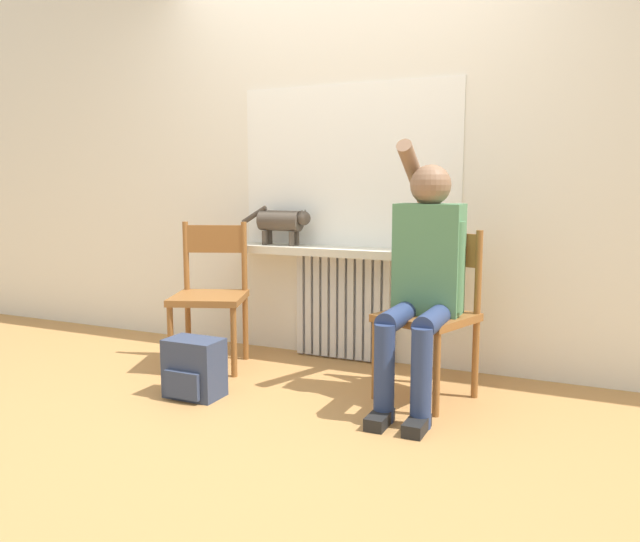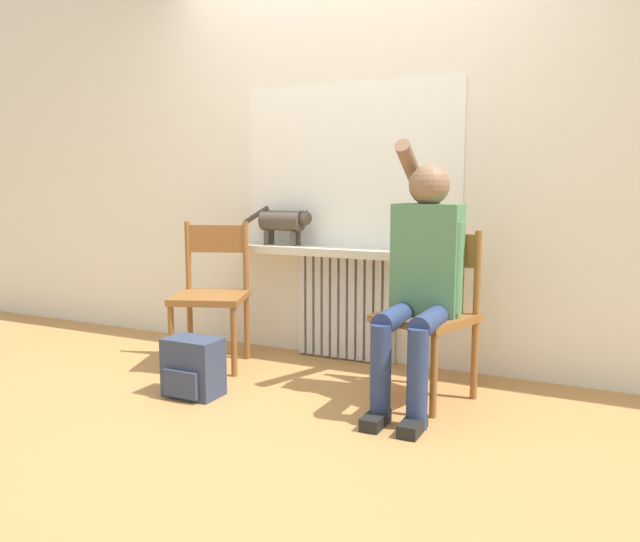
% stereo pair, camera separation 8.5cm
% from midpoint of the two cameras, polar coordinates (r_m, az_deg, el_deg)
% --- Properties ---
extents(ground_plane, '(12.00, 12.00, 0.00)m').
position_cam_midpoint_polar(ground_plane, '(3.13, -6.92, -13.18)').
color(ground_plane, '#B27F47').
extents(wall_with_window, '(7.00, 0.06, 2.70)m').
position_cam_midpoint_polar(wall_with_window, '(4.03, 2.12, 11.12)').
color(wall_with_window, white).
rests_on(wall_with_window, ground_plane).
extents(radiator, '(0.66, 0.08, 0.68)m').
position_cam_midpoint_polar(radiator, '(4.03, 1.62, -3.31)').
color(radiator, silver).
rests_on(radiator, ground_plane).
extents(windowsill, '(1.52, 0.25, 0.05)m').
position_cam_midpoint_polar(windowsill, '(3.90, 1.21, 1.78)').
color(windowsill, beige).
rests_on(windowsill, radiator).
extents(window_glass, '(1.46, 0.01, 1.01)m').
position_cam_midpoint_polar(window_glass, '(3.99, 1.92, 9.57)').
color(window_glass, white).
rests_on(window_glass, windowsill).
extents(chair_left, '(0.55, 0.55, 0.89)m').
position_cam_midpoint_polar(chair_left, '(3.92, -10.60, -1.93)').
color(chair_left, brown).
rests_on(chair_left, ground_plane).
extents(chair_right, '(0.54, 0.54, 0.89)m').
position_cam_midpoint_polar(chair_right, '(3.33, 9.39, -3.65)').
color(chair_right, brown).
rests_on(chair_right, ground_plane).
extents(person, '(0.36, 0.97, 1.35)m').
position_cam_midpoint_polar(person, '(3.19, 8.74, -0.05)').
color(person, navy).
rests_on(person, ground_plane).
extents(cat, '(0.50, 0.13, 0.26)m').
position_cam_midpoint_polar(cat, '(4.06, -4.07, 4.53)').
color(cat, '#4C4238').
rests_on(cat, windowsill).
extents(backpack, '(0.30, 0.22, 0.31)m').
position_cam_midpoint_polar(backpack, '(3.43, -12.16, -8.72)').
color(backpack, '#333D56').
rests_on(backpack, ground_plane).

